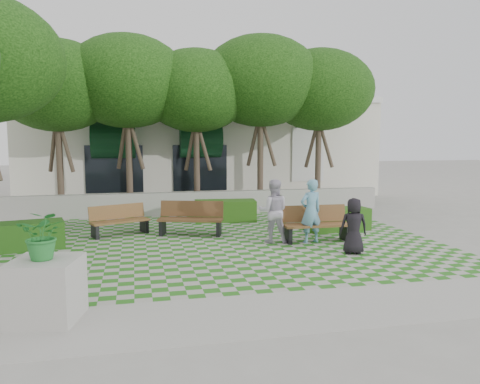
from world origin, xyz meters
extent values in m
plane|color=gray|center=(0.00, 0.00, 0.00)|extent=(90.00, 90.00, 0.00)
plane|color=#2B721E|center=(0.00, 1.00, 0.01)|extent=(12.00, 12.00, 0.00)
cube|color=#9E9B93|center=(0.00, -4.70, 0.01)|extent=(16.00, 2.00, 0.01)
cube|color=#9E9B93|center=(0.00, 6.20, 0.45)|extent=(15.00, 0.36, 0.90)
cube|color=brown|center=(2.56, 0.44, 0.50)|extent=(2.00, 0.65, 0.07)
cube|color=brown|center=(2.57, 0.72, 0.79)|extent=(1.99, 0.18, 0.50)
cube|color=black|center=(1.68, 0.45, 0.24)|extent=(0.12, 0.55, 0.49)
cube|color=black|center=(3.45, 0.42, 0.24)|extent=(0.12, 0.55, 0.49)
cube|color=#50331B|center=(-0.93, 2.15, 0.50)|extent=(2.09, 1.17, 0.07)
cube|color=#50331B|center=(-0.85, 2.43, 0.80)|extent=(1.95, 0.72, 0.50)
cube|color=black|center=(-1.78, 2.41, 0.24)|extent=(0.27, 0.56, 0.49)
cube|color=black|center=(-0.08, 1.89, 0.24)|extent=(0.27, 0.56, 0.49)
cube|color=brown|center=(-3.07, 2.62, 0.45)|extent=(1.87, 1.20, 0.06)
cube|color=brown|center=(-3.17, 2.86, 0.72)|extent=(1.70, 0.81, 0.45)
cube|color=black|center=(-3.81, 2.32, 0.22)|extent=(0.28, 0.50, 0.44)
cube|color=black|center=(-2.34, 2.93, 0.22)|extent=(0.28, 0.50, 0.44)
cube|color=#224F15|center=(3.87, 1.87, 0.36)|extent=(2.17, 1.08, 0.73)
cube|color=#244F15|center=(0.60, 4.38, 0.39)|extent=(2.28, 1.09, 0.77)
cube|color=#1C4512|center=(-5.63, 1.27, 0.38)|extent=(2.29, 1.31, 0.75)
cube|color=#9E9B93|center=(-4.08, -4.20, 0.52)|extent=(1.24, 1.24, 1.04)
imported|color=#25782F|center=(-4.08, -4.20, 1.45)|extent=(0.85, 0.78, 0.81)
imported|color=#67A1BC|center=(2.33, 0.35, 0.93)|extent=(0.75, 0.57, 1.85)
imported|color=black|center=(2.94, -1.14, 0.74)|extent=(0.80, 0.60, 1.48)
imported|color=#BEB5C7|center=(1.29, 0.63, 0.92)|extent=(1.05, 0.91, 1.84)
cylinder|color=#47382B|center=(-5.50, 7.60, 1.82)|extent=(0.26, 0.26, 3.64)
ellipsoid|color=#1E4C11|center=(-5.50, 7.60, 5.07)|extent=(4.80, 4.80, 3.60)
cylinder|color=#47382B|center=(-2.80, 7.60, 1.90)|extent=(0.26, 0.26, 3.81)
ellipsoid|color=#1E4C11|center=(-2.80, 7.60, 5.30)|extent=(5.00, 5.00, 3.75)
cylinder|color=#47382B|center=(0.00, 7.60, 1.79)|extent=(0.26, 0.26, 3.58)
ellipsoid|color=#1E4C11|center=(0.00, 7.60, 4.99)|extent=(4.60, 4.60, 3.45)
cylinder|color=#47382B|center=(2.80, 7.60, 1.96)|extent=(0.26, 0.26, 3.92)
ellipsoid|color=#1E4C11|center=(2.80, 7.60, 5.46)|extent=(5.20, 5.20, 3.90)
cylinder|color=#47382B|center=(5.50, 7.60, 1.85)|extent=(0.26, 0.26, 3.70)
ellipsoid|color=#1E4C11|center=(5.50, 7.60, 5.15)|extent=(4.80, 4.80, 3.60)
cube|color=silver|center=(1.00, 14.20, 2.50)|extent=(18.00, 8.00, 5.00)
cube|color=white|center=(1.00, 10.20, 5.00)|extent=(18.00, 0.30, 0.30)
cube|color=black|center=(6.00, 10.18, 2.20)|extent=(1.40, 0.10, 2.40)
cylinder|color=#103A1D|center=(-3.50, 10.18, 3.00)|extent=(3.00, 1.80, 1.80)
cube|color=black|center=(-3.50, 10.18, 1.60)|extent=(2.60, 0.08, 2.20)
cylinder|color=#103A1D|center=(0.50, 10.18, 3.00)|extent=(3.00, 1.80, 1.80)
cube|color=black|center=(0.50, 10.18, 1.60)|extent=(2.60, 0.08, 2.20)
camera|label=1|loc=(-2.61, -12.19, 3.01)|focal=35.00mm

